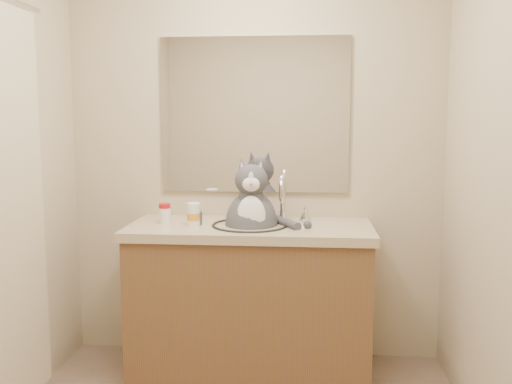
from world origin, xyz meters
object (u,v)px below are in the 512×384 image
(pill_bottle_redcap, at_px, (165,213))
(pill_bottle_orange, at_px, (194,215))
(cat, at_px, (252,220))
(grey_canister, at_px, (198,218))

(pill_bottle_redcap, relative_size, pill_bottle_orange, 0.89)
(cat, relative_size, pill_bottle_redcap, 5.23)
(pill_bottle_orange, bearing_deg, pill_bottle_redcap, 163.97)
(cat, height_order, grey_canister, cat)
(cat, distance_m, pill_bottle_orange, 0.32)
(pill_bottle_redcap, height_order, grey_canister, pill_bottle_redcap)
(pill_bottle_orange, relative_size, grey_canister, 1.68)
(pill_bottle_redcap, distance_m, grey_canister, 0.20)
(cat, bearing_deg, pill_bottle_orange, -176.61)
(pill_bottle_orange, height_order, grey_canister, pill_bottle_orange)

